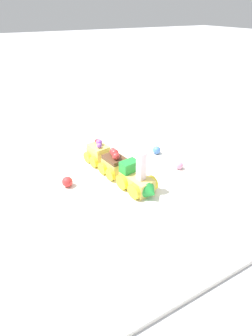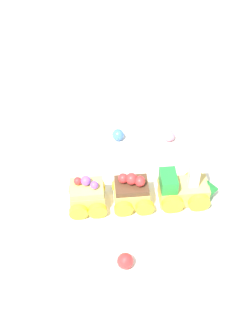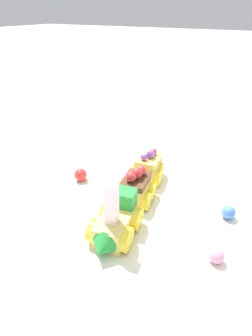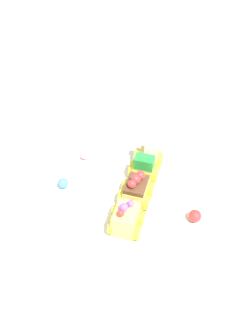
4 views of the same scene
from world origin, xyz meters
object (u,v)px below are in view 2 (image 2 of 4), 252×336
gumball_blue (118,135)px  cake_train_locomotive (187,189)px  gumball_red (126,261)px  gumball_pink (170,136)px  cake_car_lemon (88,196)px  cake_car_chocolate (132,192)px

gumball_blue → cake_train_locomotive: bearing=-47.9°
cake_train_locomotive → gumball_blue: cake_train_locomotive is taller
gumball_red → gumball_pink: bearing=76.8°
gumball_blue → cake_car_lemon: bearing=-103.2°
cake_car_chocolate → gumball_blue: bearing=93.8°
cake_train_locomotive → gumball_pink: bearing=92.1°
cake_car_chocolate → gumball_blue: size_ratio=3.10×
cake_car_lemon → gumball_red: bearing=-66.8°
cake_train_locomotive → cake_car_lemon: (-0.18, -0.03, -0.00)m
cake_car_chocolate → gumball_blue: (-0.04, 0.16, -0.02)m
gumball_blue → gumball_red: bearing=-83.4°
cake_train_locomotive → gumball_blue: 0.20m
cake_car_chocolate → cake_car_lemon: cake_car_chocolate is taller
cake_car_lemon → gumball_red: cake_car_lemon is taller
gumball_pink → gumball_blue: 0.10m
cake_train_locomotive → gumball_blue: bearing=123.2°
cake_car_chocolate → cake_car_lemon: size_ratio=1.00×
cake_car_lemon → gumball_pink: 0.23m
cake_train_locomotive → gumball_red: size_ratio=4.27×
gumball_red → gumball_blue: bearing=96.6°
cake_car_chocolate → gumball_pink: bearing=59.2°
gumball_pink → cake_car_chocolate: bearing=-112.0°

